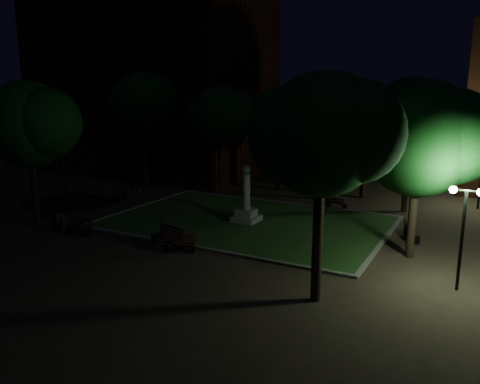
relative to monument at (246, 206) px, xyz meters
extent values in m
plane|color=#3E2F23|center=(0.00, -2.00, -0.96)|extent=(80.00, 80.00, 0.00)
cube|color=#29511E|center=(0.00, 0.00, -0.92)|extent=(15.00, 10.00, 0.08)
cube|color=slate|center=(0.00, -5.10, -0.90)|extent=(15.40, 0.20, 0.12)
cube|color=slate|center=(0.00, 5.10, -0.90)|extent=(15.40, 0.20, 0.12)
cube|color=slate|center=(-7.60, 0.00, -0.90)|extent=(0.20, 10.00, 0.12)
cube|color=slate|center=(7.60, 0.00, -0.90)|extent=(0.20, 10.00, 0.12)
cube|color=gray|center=(0.00, 0.00, -0.73)|extent=(1.40, 1.40, 0.30)
cube|color=gray|center=(0.00, 0.00, -0.38)|extent=(1.00, 1.00, 0.40)
cylinder|color=gray|center=(0.00, 0.00, 0.82)|extent=(0.44, 0.44, 2.00)
sphere|color=gray|center=(0.00, 0.00, 2.07)|extent=(0.50, 0.50, 0.50)
cube|color=#411B0C|center=(-16.00, 12.00, 6.54)|extent=(20.00, 12.00, 15.00)
cube|color=black|center=(-13.00, 7.50, 2.54)|extent=(5.00, 3.00, 7.00)
cylinder|color=black|center=(-13.00, 7.50, 6.04)|extent=(5.00, 3.00, 5.00)
plane|color=orange|center=(-13.00, 8.70, 2.54)|extent=(6.30, 0.00, 6.30)
cylinder|color=black|center=(-10.53, -5.56, 1.09)|extent=(0.36, 0.36, 4.09)
sphere|color=#134C17|center=(-10.53, -5.56, 4.57)|extent=(4.77, 4.77, 4.77)
sphere|color=#134C17|center=(-9.34, -5.36, 4.67)|extent=(3.81, 3.81, 3.81)
sphere|color=#134C17|center=(-11.49, -5.86, 4.47)|extent=(3.57, 3.57, 3.57)
cylinder|color=black|center=(-5.94, 7.13, 1.14)|extent=(0.36, 0.36, 4.20)
sphere|color=#134C17|center=(-5.94, 7.13, 4.59)|extent=(4.48, 4.48, 4.48)
sphere|color=#134C17|center=(-4.82, 7.33, 4.69)|extent=(3.58, 3.58, 3.58)
sphere|color=#134C17|center=(-6.84, 6.83, 4.49)|extent=(3.36, 3.36, 3.36)
cylinder|color=black|center=(2.63, 7.87, 1.42)|extent=(0.36, 0.36, 4.75)
sphere|color=#134C17|center=(2.63, 7.87, 5.23)|extent=(4.81, 4.81, 4.81)
sphere|color=#134C17|center=(3.83, 8.07, 5.33)|extent=(3.85, 3.85, 3.85)
sphere|color=#134C17|center=(1.67, 7.57, 5.13)|extent=(3.61, 3.61, 3.61)
cylinder|color=black|center=(7.45, 6.81, 1.20)|extent=(0.36, 0.36, 4.31)
sphere|color=#134C17|center=(7.45, 6.81, 4.80)|extent=(4.81, 4.81, 4.81)
sphere|color=#134C17|center=(8.65, 7.01, 4.90)|extent=(3.85, 3.85, 3.85)
sphere|color=#134C17|center=(6.49, 6.51, 4.70)|extent=(3.61, 3.61, 3.61)
cylinder|color=black|center=(9.06, -1.49, 0.95)|extent=(0.36, 0.36, 3.81)
sphere|color=#134C17|center=(9.06, -1.49, 4.36)|extent=(5.04, 5.04, 5.04)
sphere|color=#134C17|center=(10.32, -1.29, 4.46)|extent=(4.03, 4.03, 4.03)
sphere|color=#134C17|center=(8.05, -1.79, 4.26)|extent=(3.78, 3.78, 3.78)
cylinder|color=black|center=(6.84, -7.75, 1.35)|extent=(0.36, 0.36, 4.62)
sphere|color=#134C17|center=(6.84, -7.75, 4.91)|extent=(4.18, 4.18, 4.18)
sphere|color=#134C17|center=(7.88, -7.55, 5.01)|extent=(3.35, 3.35, 3.35)
sphere|color=#134C17|center=(6.00, -8.05, 4.81)|extent=(3.14, 3.14, 3.14)
cylinder|color=black|center=(-11.79, 5.60, 1.59)|extent=(0.36, 0.36, 5.10)
sphere|color=#134C17|center=(-11.79, 5.60, 5.52)|extent=(4.61, 4.61, 4.61)
sphere|color=#134C17|center=(-10.64, 5.80, 5.62)|extent=(3.69, 3.69, 3.69)
sphere|color=#134C17|center=(-12.71, 5.30, 5.42)|extent=(3.46, 3.46, 3.46)
cylinder|color=black|center=(-2.26, 9.50, 1.09)|extent=(0.36, 0.36, 4.09)
sphere|color=#134C17|center=(-2.26, 9.50, 4.45)|extent=(4.41, 4.41, 4.41)
sphere|color=#134C17|center=(-1.15, 9.70, 4.55)|extent=(3.53, 3.53, 3.53)
sphere|color=#134C17|center=(-3.14, 9.20, 4.35)|extent=(3.31, 3.31, 3.31)
cylinder|color=black|center=(4.20, 9.44, 1.46)|extent=(0.36, 0.36, 4.82)
sphere|color=#134C17|center=(4.20, 9.44, 5.07)|extent=(4.02, 4.02, 4.02)
sphere|color=#134C17|center=(5.21, 9.64, 5.17)|extent=(3.22, 3.22, 3.22)
sphere|color=#134C17|center=(3.40, 9.14, 4.97)|extent=(3.02, 3.02, 3.02)
cylinder|color=black|center=(-9.72, -4.15, 1.25)|extent=(0.12, 0.12, 4.41)
cylinder|color=black|center=(-9.72, -4.15, 3.46)|extent=(0.90, 0.08, 0.08)
sphere|color=#D8FFD8|center=(-10.17, -4.15, 3.46)|extent=(0.28, 0.28, 0.28)
sphere|color=#D8FFD8|center=(-9.27, -4.15, 3.46)|extent=(0.28, 0.28, 0.28)
cylinder|color=black|center=(11.22, -4.40, 0.94)|extent=(0.12, 0.12, 3.80)
cylinder|color=black|center=(11.22, -4.40, 2.84)|extent=(0.90, 0.08, 0.08)
sphere|color=#D8FFD8|center=(10.77, -4.40, 2.84)|extent=(0.28, 0.28, 0.28)
cylinder|color=black|center=(-10.33, 8.25, 1.07)|extent=(0.12, 0.12, 4.05)
cylinder|color=black|center=(-10.33, 8.25, 3.10)|extent=(0.90, 0.08, 0.08)
sphere|color=#D8FFD8|center=(-10.78, 8.25, 3.10)|extent=(0.28, 0.28, 0.28)
sphere|color=#D8FFD8|center=(-9.88, 8.25, 3.10)|extent=(0.28, 0.28, 0.28)
sphere|color=#D8FFD8|center=(11.00, 9.72, 3.59)|extent=(0.28, 0.28, 0.28)
cube|color=black|center=(-2.06, -5.44, -0.71)|extent=(0.22, 0.62, 0.50)
cube|color=black|center=(-0.52, -5.83, -0.71)|extent=(0.22, 0.62, 0.50)
cube|color=#3A1213|center=(-1.35, -5.88, -0.45)|extent=(1.78, 0.55, 0.05)
cube|color=#3A1213|center=(-1.31, -5.73, -0.45)|extent=(1.78, 0.55, 0.05)
cube|color=#3A1213|center=(-1.27, -5.57, -0.45)|extent=(1.78, 0.55, 0.05)
cube|color=#3A1213|center=(-1.23, -5.42, -0.45)|extent=(1.78, 0.55, 0.05)
cube|color=#3A1213|center=(-1.22, -5.35, -0.33)|extent=(1.77, 0.51, 0.11)
cube|color=#3A1213|center=(-1.22, -5.35, -0.17)|extent=(1.77, 0.51, 0.11)
cube|color=#3A1213|center=(-1.22, -5.35, -0.02)|extent=(1.77, 0.51, 0.11)
cube|color=black|center=(-0.98, -6.12, -0.76)|extent=(0.24, 0.49, 0.40)
cube|color=black|center=(0.20, -5.63, -0.76)|extent=(0.24, 0.49, 0.40)
cube|color=#3A1213|center=(-0.31, -6.06, -0.55)|extent=(1.38, 0.63, 0.04)
cube|color=#3A1213|center=(-0.36, -5.94, -0.55)|extent=(1.38, 0.63, 0.04)
cube|color=#3A1213|center=(-0.41, -5.82, -0.55)|extent=(1.38, 0.63, 0.04)
cube|color=#3A1213|center=(-0.46, -5.70, -0.55)|extent=(1.38, 0.63, 0.04)
cube|color=#3A1213|center=(-0.48, -5.65, -0.45)|extent=(1.37, 0.61, 0.09)
cube|color=#3A1213|center=(-0.48, -5.65, -0.33)|extent=(1.37, 0.61, 0.09)
cube|color=#3A1213|center=(-0.48, -5.65, -0.20)|extent=(1.37, 0.61, 0.09)
cube|color=black|center=(-7.26, -6.16, -0.75)|extent=(0.06, 0.53, 0.42)
cube|color=black|center=(-5.92, -6.17, -0.75)|extent=(0.06, 0.53, 0.42)
cube|color=#3A1213|center=(-6.59, -6.37, -0.53)|extent=(1.53, 0.09, 0.04)
cube|color=#3A1213|center=(-6.59, -6.24, -0.53)|extent=(1.53, 0.09, 0.04)
cube|color=#3A1213|center=(-6.59, -6.11, -0.53)|extent=(1.53, 0.09, 0.04)
cube|color=#3A1213|center=(-6.59, -5.97, -0.53)|extent=(1.53, 0.09, 0.04)
cube|color=#3A1213|center=(-6.59, -5.92, -0.43)|extent=(1.53, 0.06, 0.09)
cube|color=#3A1213|center=(-6.59, -5.92, -0.30)|extent=(1.53, 0.06, 0.09)
cube|color=#3A1213|center=(-6.59, -5.92, -0.16)|extent=(1.53, 0.06, 0.09)
cube|color=black|center=(-10.34, 1.29, -0.73)|extent=(0.56, 0.26, 0.46)
cube|color=black|center=(-9.82, -0.08, -0.73)|extent=(0.56, 0.26, 0.46)
cube|color=#3A1213|center=(-10.30, 0.52, -0.48)|extent=(0.68, 1.60, 0.04)
cube|color=#3A1213|center=(-10.16, 0.58, -0.48)|extent=(0.68, 1.60, 0.04)
cube|color=#3A1213|center=(-10.03, 0.63, -0.48)|extent=(0.68, 1.60, 0.04)
cube|color=#3A1213|center=(-9.89, 0.68, -0.48)|extent=(0.68, 1.60, 0.04)
cube|color=#3A1213|center=(-9.83, 0.70, -0.38)|extent=(0.65, 1.59, 0.10)
cube|color=#3A1213|center=(-9.83, 0.70, -0.23)|extent=(0.65, 1.59, 0.10)
cube|color=#3A1213|center=(-9.83, 0.70, -0.09)|extent=(0.65, 1.59, 0.10)
cube|color=black|center=(8.96, 0.47, -0.74)|extent=(0.54, 0.23, 0.44)
cube|color=black|center=(8.53, 1.79, -0.74)|extent=(0.54, 0.23, 0.44)
cube|color=#3A1213|center=(8.96, 1.20, -0.51)|extent=(0.58, 1.54, 0.04)
cube|color=#3A1213|center=(8.82, 1.15, -0.51)|extent=(0.58, 1.54, 0.04)
cube|color=#3A1213|center=(8.69, 1.11, -0.51)|extent=(0.58, 1.54, 0.04)
cube|color=#3A1213|center=(8.56, 1.07, -0.51)|extent=(0.58, 1.54, 0.04)
cube|color=#3A1213|center=(8.50, 1.05, -0.41)|extent=(0.55, 1.53, 0.10)
cube|color=#3A1213|center=(8.50, 1.05, -0.27)|extent=(0.55, 1.53, 0.10)
cube|color=#3A1213|center=(8.50, 1.05, -0.13)|extent=(0.55, 1.53, 0.10)
cube|color=black|center=(4.14, 5.33, -0.77)|extent=(0.19, 0.47, 0.38)
cube|color=black|center=(2.99, 5.68, -0.77)|extent=(0.19, 0.47, 0.38)
cube|color=#3A1213|center=(3.62, 5.69, -0.57)|extent=(1.34, 0.48, 0.03)
cube|color=#3A1213|center=(3.58, 5.57, -0.57)|extent=(1.34, 0.48, 0.03)
cube|color=#3A1213|center=(3.55, 5.46, -0.57)|extent=(1.34, 0.48, 0.03)
cube|color=#3A1213|center=(3.51, 5.34, -0.57)|extent=(1.34, 0.48, 0.03)
cube|color=#3A1213|center=(3.50, 5.29, -0.48)|extent=(1.33, 0.46, 0.08)
cube|color=#3A1213|center=(3.50, 5.29, -0.36)|extent=(1.33, 0.46, 0.08)
cube|color=#3A1213|center=(3.50, 5.29, -0.24)|extent=(1.33, 0.46, 0.08)
cube|color=black|center=(-8.29, -5.99, -0.51)|extent=(0.57, 0.57, 0.89)
cube|color=black|center=(-8.29, -5.99, -0.04)|extent=(0.64, 0.64, 0.06)
imported|color=black|center=(-10.96, 3.38, -0.57)|extent=(1.47, 0.53, 0.77)
camera|label=1|loc=(11.83, -22.66, 6.35)|focal=35.00mm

